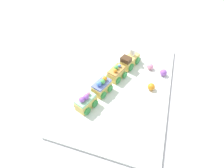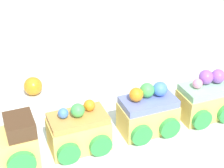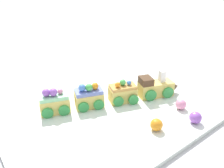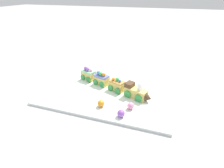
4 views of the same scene
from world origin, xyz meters
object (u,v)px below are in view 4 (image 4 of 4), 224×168
(cake_car_blueberry, at_px, (102,79))
(gumball_orange, at_px, (101,103))
(cake_train_locomotive, at_px, (137,93))
(gumball_pink, at_px, (131,106))
(cake_car_mint, at_px, (89,75))
(gumball_purple, at_px, (121,113))
(cake_car_caramel, at_px, (117,85))

(cake_car_blueberry, distance_m, gumball_orange, 0.21)
(cake_train_locomotive, relative_size, gumball_pink, 4.70)
(cake_car_mint, bearing_deg, cake_train_locomotive, 0.07)
(cake_train_locomotive, xyz_separation_m, cake_car_mint, (-0.30, 0.11, 0.00))
(cake_train_locomotive, bearing_deg, gumball_purple, -82.03)
(cake_car_mint, bearing_deg, gumball_purple, -25.42)
(gumball_pink, bearing_deg, cake_car_blueberry, 139.53)
(cake_train_locomotive, bearing_deg, cake_car_caramel, -179.95)
(cake_car_caramel, relative_size, gumball_purple, 2.86)
(cake_car_mint, distance_m, gumball_pink, 0.36)
(gumball_purple, bearing_deg, cake_car_caramel, 111.33)
(cake_car_mint, xyz_separation_m, gumball_orange, (0.17, -0.23, -0.01))
(gumball_pink, bearing_deg, gumball_purple, -111.06)
(cake_car_blueberry, distance_m, cake_car_mint, 0.10)
(gumball_pink, distance_m, gumball_orange, 0.13)
(cake_car_mint, bearing_deg, cake_car_caramel, 0.08)
(gumball_purple, xyz_separation_m, gumball_orange, (-0.10, 0.04, -0.00))
(cake_train_locomotive, distance_m, cake_car_mint, 0.32)
(cake_car_caramel, relative_size, gumball_pink, 2.99)
(gumball_purple, height_order, gumball_pink, gumball_purple)
(cake_car_blueberry, relative_size, gumball_orange, 2.91)
(gumball_pink, relative_size, gumball_orange, 0.97)
(cake_train_locomotive, distance_m, gumball_purple, 0.17)
(cake_car_caramel, distance_m, cake_car_mint, 0.20)
(gumball_pink, bearing_deg, cake_car_mint, 145.13)
(cake_car_mint, distance_m, gumball_orange, 0.28)
(cake_car_blueberry, relative_size, cake_car_mint, 1.00)
(gumball_purple, bearing_deg, gumball_pink, 68.94)
(cake_car_caramel, distance_m, cake_car_blueberry, 0.10)
(gumball_purple, relative_size, gumball_orange, 1.02)
(cake_train_locomotive, bearing_deg, cake_car_blueberry, -179.90)
(gumball_purple, distance_m, gumball_pink, 0.07)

